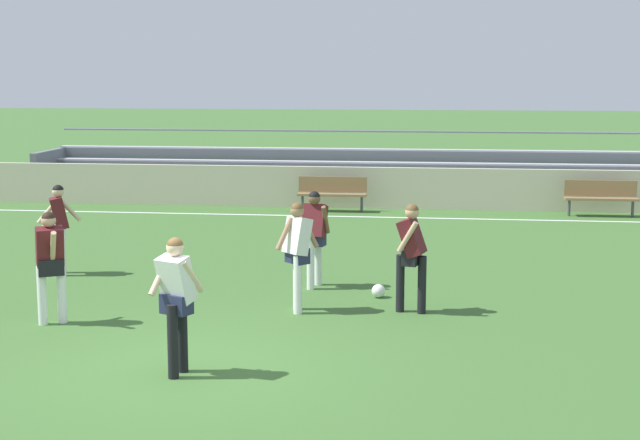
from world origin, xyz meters
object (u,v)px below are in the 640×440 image
bench_far_left (332,191)px  soccer_ball (378,291)px  player_white_deep_cover (297,247)px  player_dark_dropping_back (412,248)px  bleacher_stand (370,172)px  player_dark_trailing_run (314,230)px  player_dark_pressing_high (59,222)px  player_white_wide_left (177,294)px  bench_near_bin (601,195)px  player_dark_on_ball (50,258)px

bench_far_left → soccer_ball: bench_far_left is taller
player_white_deep_cover → player_dark_dropping_back: (1.72, 0.15, -0.01)m
player_dark_dropping_back → bleacher_stand: bearing=96.8°
bleacher_stand → player_dark_dropping_back: bearing=-83.2°
player_dark_trailing_run → player_dark_pressing_high: 4.70m
player_white_wide_left → soccer_ball: size_ratio=7.67×
bleacher_stand → soccer_ball: (1.02, -12.29, -0.63)m
bench_near_bin → bench_far_left: bearing=180.0°
player_dark_pressing_high → player_white_wide_left: bearing=-55.6°
player_dark_on_ball → player_white_wide_left: size_ratio=0.98×
bench_near_bin → player_dark_pressing_high: size_ratio=1.10×
player_white_deep_cover → player_dark_trailing_run: size_ratio=1.02×
player_white_deep_cover → player_dark_pressing_high: (-4.64, 2.13, -0.04)m
bench_near_bin → soccer_ball: 10.73m
player_dark_on_ball → bench_near_bin: bearing=50.5°
player_dark_pressing_high → bleacher_stand: bearing=66.9°
bench_far_left → bench_near_bin: bearing=0.0°
bench_far_left → player_dark_on_ball: (-2.78, -11.66, 0.43)m
player_white_deep_cover → player_dark_trailing_run: player_white_deep_cover is taller
player_dark_on_ball → player_dark_pressing_high: 3.49m
bleacher_stand → player_dark_on_ball: bearing=-103.9°
bleacher_stand → soccer_ball: size_ratio=88.63×
player_white_wide_left → player_dark_dropping_back: bearing=51.3°
player_dark_dropping_back → player_white_wide_left: player_white_wide_left is taller
bench_far_left → soccer_ball: size_ratio=8.18×
player_dark_dropping_back → player_white_wide_left: bearing=-128.7°
bleacher_stand → player_dark_on_ball: bleacher_stand is taller
bench_near_bin → soccer_ball: bearing=-117.9°
player_dark_trailing_run → player_dark_dropping_back: size_ratio=0.99×
player_white_wide_left → player_dark_pressing_high: bearing=124.4°
bench_near_bin → player_dark_dropping_back: (-4.47, -10.37, 0.45)m
bleacher_stand → player_white_wide_left: size_ratio=11.55×
player_dark_trailing_run → player_dark_on_ball: size_ratio=1.00×
player_dark_pressing_high → soccer_ball: size_ratio=7.41×
player_white_deep_cover → soccer_ball: bearing=42.0°
player_white_wide_left → soccer_ball: (2.15, 4.27, -0.90)m
bleacher_stand → player_dark_pressing_high: size_ratio=11.96×
player_white_deep_cover → bleacher_stand: bearing=89.4°
bench_far_left → player_dark_dropping_back: (2.36, -10.37, 0.45)m
player_white_deep_cover → soccer_ball: size_ratio=7.65×
bench_far_left → bleacher_stand: bearing=74.3°
player_dark_dropping_back → player_white_wide_left: size_ratio=0.99×
bench_far_left → player_dark_dropping_back: size_ratio=1.08×
bench_far_left → player_dark_trailing_run: (0.69, -8.84, 0.43)m
bench_near_bin → player_dark_dropping_back: size_ratio=1.08×
player_dark_trailing_run → player_dark_pressing_high: player_dark_trailing_run is taller
player_dark_trailing_run → soccer_ball: 1.56m
bench_far_left → player_white_deep_cover: player_white_deep_cover is taller
bleacher_stand → bench_far_left: (-0.79, -2.82, -0.20)m
bleacher_stand → player_white_deep_cover: (-0.15, -13.34, 0.26)m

